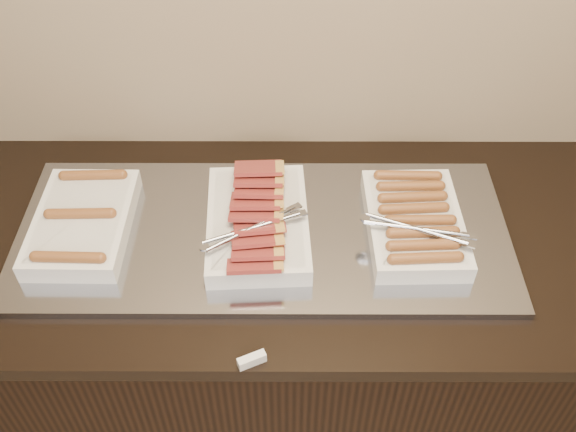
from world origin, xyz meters
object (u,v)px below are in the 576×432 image
at_px(counter, 264,338).
at_px(warming_tray, 263,233).
at_px(dish_right, 415,222).
at_px(dish_center, 257,222).
at_px(dish_left, 83,222).

distance_m(counter, warming_tray, 0.46).
height_order(counter, warming_tray, warming_tray).
relative_size(counter, dish_right, 6.06).
xyz_separation_m(counter, dish_center, (-0.00, -0.00, 0.50)).
relative_size(counter, dish_left, 6.12).
bearing_deg(counter, dish_center, -115.72).
bearing_deg(dish_left, dish_right, 0.25).
bearing_deg(warming_tray, counter, 180.00).
relative_size(warming_tray, dish_left, 3.56).
height_order(dish_left, dish_center, dish_center).
xyz_separation_m(counter, dish_left, (-0.42, 0.00, 0.50)).
height_order(warming_tray, dish_right, dish_right).
height_order(counter, dish_right, dish_right).
relative_size(dish_left, dish_center, 0.88).
relative_size(counter, warming_tray, 1.72).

